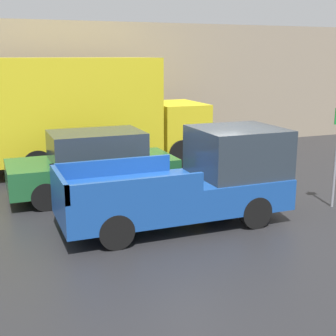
% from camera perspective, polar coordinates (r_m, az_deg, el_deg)
% --- Properties ---
extents(ground_plane, '(60.00, 60.00, 0.00)m').
position_cam_1_polar(ground_plane, '(11.27, 5.54, -5.77)').
color(ground_plane, '#232326').
extents(building_wall, '(28.00, 0.15, 4.97)m').
position_cam_1_polar(building_wall, '(18.60, -6.32, 9.67)').
color(building_wall, gray).
rests_on(building_wall, ground).
extents(pickup_truck, '(5.11, 2.00, 2.11)m').
position_cam_1_polar(pickup_truck, '(10.58, 3.18, -1.52)').
color(pickup_truck, '#194799').
rests_on(pickup_truck, ground).
extents(car, '(4.43, 1.94, 1.74)m').
position_cam_1_polar(car, '(12.77, -9.04, 0.50)').
color(car, '#1E592D').
rests_on(car, ground).
extents(delivery_truck, '(7.58, 2.58, 3.65)m').
position_cam_1_polar(delivery_truck, '(15.84, -10.37, 6.84)').
color(delivery_truck, gold).
rests_on(delivery_truck, ground).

